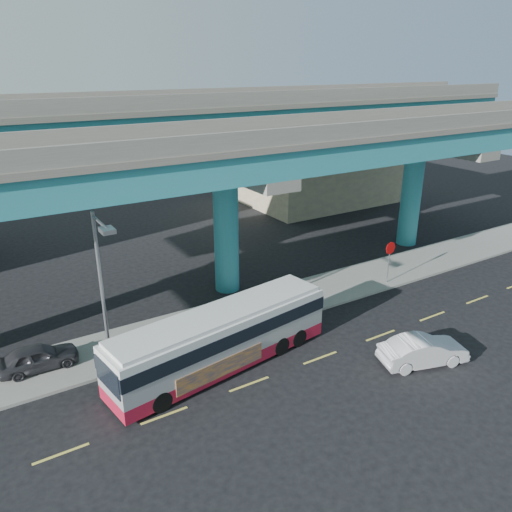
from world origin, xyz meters
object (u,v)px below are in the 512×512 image
sedan (423,351)px  stop_sign (390,253)px  transit_bus (222,336)px  street_lamp (103,274)px  parked_car (38,357)px

sedan → stop_sign: bearing=-18.6°
transit_bus → street_lamp: street_lamp is taller
transit_bus → sedan: bearing=-39.2°
transit_bus → parked_car: (-7.38, 4.02, -0.81)m
parked_car → street_lamp: (2.83, -2.20, 4.28)m
stop_sign → sedan: bearing=-104.0°
transit_bus → street_lamp: bearing=149.9°
street_lamp → sedan: bearing=-27.7°
street_lamp → stop_sign: (17.86, 0.73, -2.89)m
sedan → stop_sign: 9.15m
parked_car → stop_sign: 20.79m
transit_bus → sedan: 9.45m
transit_bus → parked_car: transit_bus is taller
transit_bus → sedan: (8.08, -4.82, -0.87)m
transit_bus → stop_sign: stop_sign is taller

